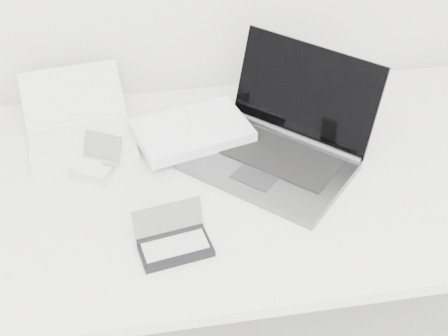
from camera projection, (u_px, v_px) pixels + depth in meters
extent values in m
cube|color=white|center=(233.00, 180.00, 1.51)|extent=(1.60, 0.80, 0.03)
cylinder|color=silver|center=(432.00, 171.00, 2.11)|extent=(0.04, 0.04, 0.70)
cube|color=slate|center=(268.00, 166.00, 1.51)|extent=(0.45, 0.44, 0.02)
cube|color=black|center=(276.00, 155.00, 1.53)|extent=(0.32, 0.31, 0.00)
cube|color=black|center=(306.00, 92.00, 1.54)|extent=(0.33, 0.32, 0.23)
cylinder|color=slate|center=(294.00, 136.00, 1.59)|extent=(0.28, 0.27, 0.02)
cube|color=#323437|center=(254.00, 177.00, 1.47)|extent=(0.12, 0.11, 0.00)
cube|color=silver|center=(192.00, 131.00, 1.58)|extent=(0.32, 0.25, 0.03)
cube|color=white|center=(192.00, 126.00, 1.57)|extent=(0.31, 0.24, 0.00)
cube|color=white|center=(83.00, 146.00, 1.58)|extent=(0.28, 0.21, 0.02)
cube|color=silver|center=(81.00, 139.00, 1.58)|extent=(0.24, 0.14, 0.00)
cube|color=white|center=(72.00, 94.00, 1.66)|extent=(0.28, 0.17, 0.10)
cylinder|color=white|center=(78.00, 123.00, 1.63)|extent=(0.26, 0.05, 0.02)
cube|color=silver|center=(94.00, 172.00, 1.50)|extent=(0.12, 0.11, 0.01)
cube|color=silver|center=(93.00, 169.00, 1.50)|extent=(0.09, 0.07, 0.00)
cube|color=#909B8E|center=(102.00, 147.00, 1.52)|extent=(0.10, 0.08, 0.06)
cylinder|color=silver|center=(101.00, 161.00, 1.52)|extent=(0.09, 0.06, 0.02)
cube|color=black|center=(176.00, 250.00, 1.31)|extent=(0.16, 0.10, 0.01)
cube|color=#B0B0B0|center=(175.00, 246.00, 1.30)|extent=(0.14, 0.08, 0.00)
cube|color=#616956|center=(168.00, 219.00, 1.32)|extent=(0.15, 0.05, 0.07)
cylinder|color=black|center=(171.00, 235.00, 1.33)|extent=(0.15, 0.04, 0.02)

